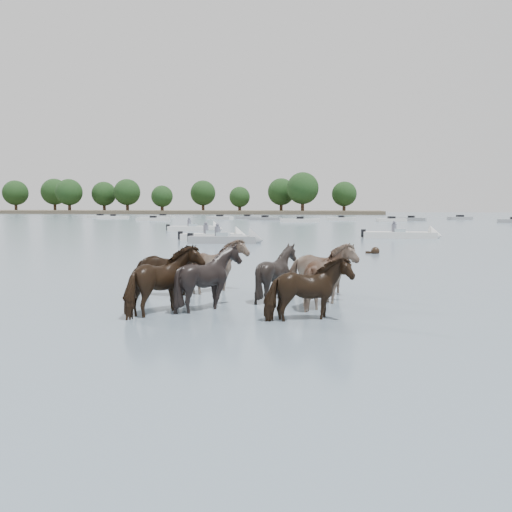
# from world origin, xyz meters

# --- Properties ---
(ground) EXTENTS (400.00, 400.00, 0.00)m
(ground) POSITION_xyz_m (0.00, 0.00, 0.00)
(ground) COLOR slate
(ground) RESTS_ON ground
(shoreline) EXTENTS (160.00, 30.00, 1.00)m
(shoreline) POSITION_xyz_m (-70.00, 150.00, 0.50)
(shoreline) COLOR #4C4233
(shoreline) RESTS_ON ground
(pony_herd) EXTENTS (6.30, 4.87, 1.71)m
(pony_herd) POSITION_xyz_m (-1.77, 0.05, 0.66)
(pony_herd) COLOR black
(pony_herd) RESTS_ON ground
(swimming_pony) EXTENTS (0.72, 0.44, 0.44)m
(swimming_pony) POSITION_xyz_m (1.99, 14.74, 0.10)
(swimming_pony) COLOR black
(swimming_pony) RESTS_ON ground
(motorboat_a) EXTENTS (5.11, 2.91, 1.92)m
(motorboat_a) POSITION_xyz_m (-8.41, 23.68, 0.23)
(motorboat_a) COLOR silver
(motorboat_a) RESTS_ON ground
(motorboat_b) EXTENTS (5.12, 1.99, 1.92)m
(motorboat_b) POSITION_xyz_m (-6.80, 20.78, 0.23)
(motorboat_b) COLOR gray
(motorboat_b) RESTS_ON ground
(motorboat_c) EXTENTS (6.04, 1.76, 1.92)m
(motorboat_c) POSITION_xyz_m (5.20, 28.46, 0.22)
(motorboat_c) COLOR silver
(motorboat_c) RESTS_ON ground
(motorboat_f) EXTENTS (5.58, 2.85, 1.92)m
(motorboat_f) POSITION_xyz_m (-13.79, 36.63, 0.23)
(motorboat_f) COLOR silver
(motorboat_f) RESTS_ON ground
(distant_flotilla) EXTENTS (103.28, 24.20, 0.93)m
(distant_flotilla) POSITION_xyz_m (-3.06, 77.83, 0.26)
(distant_flotilla) COLOR silver
(distant_flotilla) RESTS_ON ground
(treeline) EXTENTS (144.58, 22.36, 12.58)m
(treeline) POSITION_xyz_m (-71.75, 150.34, 6.87)
(treeline) COLOR #382619
(treeline) RESTS_ON ground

